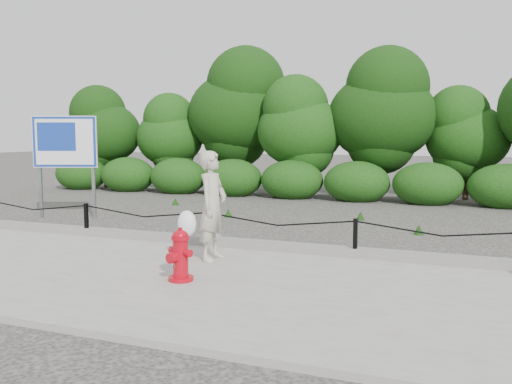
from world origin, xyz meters
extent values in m
plane|color=#2D2B28|center=(0.00, 0.00, 0.00)|extent=(90.00, 90.00, 0.00)
cube|color=gray|center=(0.00, -2.00, 0.04)|extent=(14.00, 4.00, 0.08)
cube|color=slate|center=(0.00, 0.05, 0.15)|extent=(14.00, 0.22, 0.14)
cube|color=black|center=(-2.50, 0.00, 0.38)|extent=(0.06, 0.06, 0.60)
cube|color=black|center=(0.00, 0.00, 0.38)|extent=(0.06, 0.06, 0.60)
cube|color=black|center=(2.50, 0.00, 0.38)|extent=(0.06, 0.06, 0.60)
cylinder|color=black|center=(-3.75, 0.00, 0.60)|extent=(2.50, 0.02, 0.02)
cylinder|color=black|center=(-1.25, 0.00, 0.60)|extent=(2.50, 0.02, 0.02)
cylinder|color=black|center=(1.25, 0.00, 0.60)|extent=(2.50, 0.02, 0.02)
cylinder|color=black|center=(3.75, 0.00, 0.60)|extent=(2.50, 0.02, 0.02)
cylinder|color=black|center=(-8.50, 8.60, 0.92)|extent=(0.18, 0.18, 1.83)
ellipsoid|color=#1F5113|center=(-8.50, 8.60, 2.20)|extent=(2.71, 2.35, 2.93)
cylinder|color=black|center=(-6.00, 9.00, 0.84)|extent=(0.18, 0.18, 1.67)
ellipsoid|color=#1F5113|center=(-6.00, 9.00, 2.01)|extent=(2.48, 2.14, 2.68)
cylinder|color=black|center=(-3.50, 9.40, 1.21)|extent=(0.18, 0.18, 2.42)
ellipsoid|color=#1F5113|center=(-3.50, 9.40, 2.91)|extent=(3.58, 3.10, 3.87)
cylinder|color=black|center=(-1.00, 8.60, 0.94)|extent=(0.18, 0.18, 1.87)
ellipsoid|color=#1F5113|center=(-1.00, 8.60, 2.25)|extent=(2.77, 2.40, 3.00)
cylinder|color=black|center=(1.50, 9.00, 1.13)|extent=(0.18, 0.18, 2.26)
ellipsoid|color=#1F5113|center=(1.50, 9.00, 2.71)|extent=(3.34, 2.89, 3.61)
cylinder|color=black|center=(4.00, 9.40, 0.83)|extent=(0.18, 0.18, 1.66)
ellipsoid|color=#1F5113|center=(4.00, 9.40, 2.00)|extent=(2.46, 2.13, 2.66)
cylinder|color=#B40614|center=(0.68, -2.12, 0.11)|extent=(0.40, 0.40, 0.05)
cylinder|color=#B40614|center=(0.68, -2.12, 0.37)|extent=(0.25, 0.25, 0.48)
cylinder|color=#B40614|center=(0.68, -2.12, 0.63)|extent=(0.29, 0.29, 0.04)
ellipsoid|color=#B40614|center=(0.68, -2.12, 0.66)|extent=(0.26, 0.26, 0.15)
cylinder|color=#B40614|center=(0.68, -2.12, 0.75)|extent=(0.07, 0.07, 0.04)
cylinder|color=#B40614|center=(0.55, -2.08, 0.46)|extent=(0.11, 0.12, 0.10)
cylinder|color=#B40614|center=(0.81, -2.16, 0.46)|extent=(0.11, 0.12, 0.10)
cylinder|color=#B40614|center=(0.64, -2.26, 0.40)|extent=(0.16, 0.14, 0.13)
cylinder|color=slate|center=(0.65, -2.23, 0.33)|extent=(0.01, 0.05, 0.10)
imported|color=#B1AB98|center=(0.55, -0.92, 0.89)|extent=(0.40, 0.60, 1.63)
ellipsoid|color=white|center=(0.20, -1.07, 0.63)|extent=(0.29, 0.23, 0.39)
cube|color=slate|center=(-5.23, 1.79, 1.19)|extent=(0.09, 0.09, 2.38)
cube|color=slate|center=(-4.07, 2.23, 1.19)|extent=(0.09, 0.09, 2.38)
cube|color=white|center=(-4.63, 1.96, 1.78)|extent=(1.41, 0.57, 1.19)
cube|color=#143496|center=(-4.62, 1.93, 1.78)|extent=(1.36, 0.52, 1.15)
cube|color=#143496|center=(-4.79, 1.86, 1.90)|extent=(0.84, 0.32, 0.65)
camera|label=1|loc=(4.06, -8.07, 1.93)|focal=38.00mm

